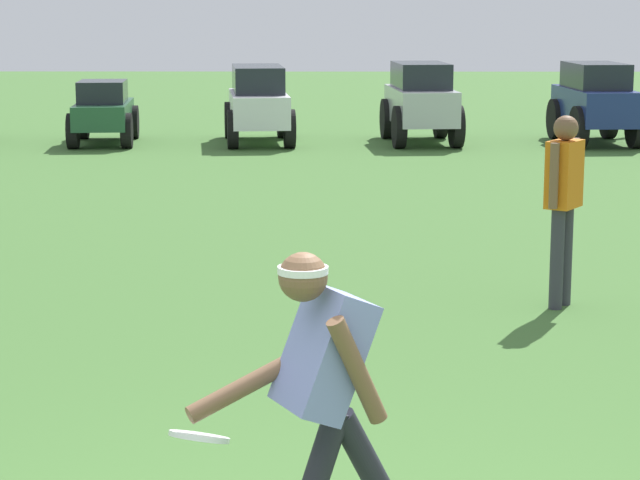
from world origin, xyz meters
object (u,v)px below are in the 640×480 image
at_px(frisbee_thrower, 325,392).
at_px(frisbee_in_flight, 199,437).
at_px(parked_car_slot_d, 421,101).
at_px(parked_car_slot_b, 104,111).
at_px(parked_car_slot_e, 595,101).
at_px(teammate_near_sideline, 564,193).
at_px(parked_car_slot_c, 258,102).

relative_size(frisbee_thrower, frisbee_in_flight, 4.02).
xyz_separation_m(frisbee_thrower, parked_car_slot_d, (1.62, 16.73, -0.06)).
xyz_separation_m(parked_car_slot_b, parked_car_slot_e, (8.59, 0.12, 0.18)).
xyz_separation_m(teammate_near_sideline, parked_car_slot_b, (-5.82, 11.83, -0.38)).
height_order(parked_car_slot_b, parked_car_slot_d, parked_car_slot_d).
bearing_deg(parked_car_slot_d, frisbee_in_flight, -97.33).
xyz_separation_m(frisbee_in_flight, parked_car_slot_b, (-3.38, 16.64, -0.05)).
xyz_separation_m(teammate_near_sideline, parked_car_slot_e, (2.76, 11.95, -0.20)).
relative_size(parked_car_slot_c, parked_car_slot_d, 1.03).
xyz_separation_m(frisbee_in_flight, parked_car_slot_e, (5.20, 16.76, 0.13)).
bearing_deg(parked_car_slot_b, frisbee_thrower, -76.69).
xyz_separation_m(frisbee_in_flight, teammate_near_sideline, (2.44, 4.82, 0.33)).
relative_size(teammate_near_sideline, parked_car_slot_d, 0.64).
height_order(frisbee_thrower, teammate_near_sideline, teammate_near_sideline).
bearing_deg(teammate_near_sideline, frisbee_thrower, -111.74).
bearing_deg(parked_car_slot_d, parked_car_slot_b, -178.47).
relative_size(parked_car_slot_b, parked_car_slot_c, 0.91).
bearing_deg(parked_car_slot_e, frisbee_in_flight, -107.25).
bearing_deg(parked_car_slot_d, frisbee_thrower, -95.53).
relative_size(frisbee_in_flight, parked_car_slot_c, 0.14).
bearing_deg(frisbee_thrower, parked_car_slot_d, 84.47).
xyz_separation_m(frisbee_thrower, parked_car_slot_e, (4.66, 16.71, -0.06)).
xyz_separation_m(frisbee_thrower, teammate_near_sideline, (1.90, 4.76, 0.14)).
bearing_deg(parked_car_slot_b, parked_car_slot_e, 0.80).
bearing_deg(frisbee_in_flight, parked_car_slot_b, 101.48).
xyz_separation_m(frisbee_thrower, frisbee_in_flight, (-0.54, -0.06, -0.19)).
xyz_separation_m(frisbee_thrower, parked_car_slot_c, (-1.23, 16.75, -0.08)).
bearing_deg(frisbee_thrower, parked_car_slot_e, 74.41).
bearing_deg(parked_car_slot_c, frisbee_thrower, -85.80).
bearing_deg(parked_car_slot_d, parked_car_slot_e, -0.52).
bearing_deg(parked_car_slot_b, parked_car_slot_d, 1.53).
relative_size(parked_car_slot_b, parked_car_slot_d, 0.93).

